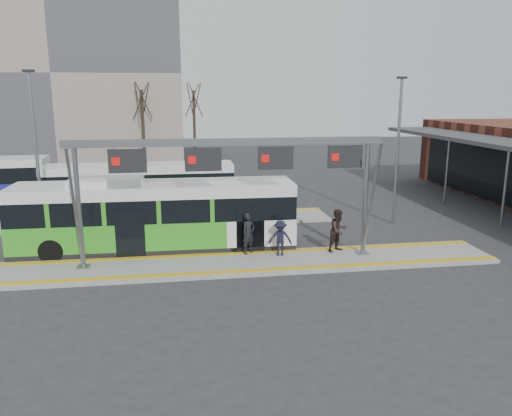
% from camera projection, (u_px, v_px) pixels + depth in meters
% --- Properties ---
extents(ground, '(120.00, 120.00, 0.00)m').
position_uv_depth(ground, '(241.00, 265.00, 21.20)').
color(ground, '#2D2D30').
rests_on(ground, ground).
extents(platform_main, '(22.00, 3.00, 0.15)m').
position_uv_depth(platform_main, '(241.00, 263.00, 21.18)').
color(platform_main, gray).
rests_on(platform_main, ground).
extents(platform_second, '(20.00, 3.00, 0.15)m').
position_uv_depth(platform_second, '(154.00, 221.00, 28.29)').
color(platform_second, gray).
rests_on(platform_second, ground).
extents(tactile_main, '(22.00, 2.65, 0.02)m').
position_uv_depth(tactile_main, '(241.00, 261.00, 21.16)').
color(tactile_main, gold).
rests_on(tactile_main, platform_main).
extents(tactile_second, '(20.00, 0.35, 0.02)m').
position_uv_depth(tactile_second, '(155.00, 214.00, 29.38)').
color(tactile_second, gold).
rests_on(tactile_second, platform_second).
extents(gantry, '(13.00, 1.68, 5.20)m').
position_uv_depth(gantry, '(232.00, 164.00, 20.42)').
color(gantry, slate).
rests_on(gantry, platform_main).
extents(apartment_block, '(24.50, 12.50, 18.40)m').
position_uv_depth(apartment_block, '(64.00, 73.00, 51.71)').
color(apartment_block, gray).
rests_on(apartment_block, ground).
extents(hero_bus, '(12.66, 2.89, 3.47)m').
position_uv_depth(hero_bus, '(155.00, 217.00, 22.89)').
color(hero_bus, black).
rests_on(hero_bus, ground).
extents(bg_bus_green, '(11.47, 2.45, 2.87)m').
position_uv_depth(bg_bus_green, '(141.00, 187.00, 31.00)').
color(bg_bus_green, black).
rests_on(bg_bus_green, ground).
extents(passenger_a, '(0.81, 0.74, 1.85)m').
position_uv_depth(passenger_a, '(249.00, 233.00, 22.08)').
color(passenger_a, black).
rests_on(passenger_a, platform_main).
extents(passenger_b, '(1.17, 1.08, 1.94)m').
position_uv_depth(passenger_b, '(338.00, 230.00, 22.40)').
color(passenger_b, black).
rests_on(passenger_b, platform_main).
extents(passenger_c, '(1.12, 0.78, 1.58)m').
position_uv_depth(passenger_c, '(280.00, 238.00, 21.83)').
color(passenger_c, black).
rests_on(passenger_c, platform_main).
extents(tree_left, '(1.40, 1.40, 8.46)m').
position_uv_depth(tree_left, '(142.00, 101.00, 47.23)').
color(tree_left, '#382B21').
rests_on(tree_left, ground).
extents(tree_mid, '(1.40, 1.40, 8.43)m').
position_uv_depth(tree_mid, '(194.00, 101.00, 51.77)').
color(tree_mid, '#382B21').
rests_on(tree_mid, ground).
extents(lamp_west, '(0.50, 0.25, 8.19)m').
position_uv_depth(lamp_west, '(37.00, 154.00, 23.64)').
color(lamp_west, slate).
rests_on(lamp_west, ground).
extents(lamp_east, '(0.50, 0.25, 7.99)m').
position_uv_depth(lamp_east, '(398.00, 148.00, 27.00)').
color(lamp_east, slate).
rests_on(lamp_east, ground).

